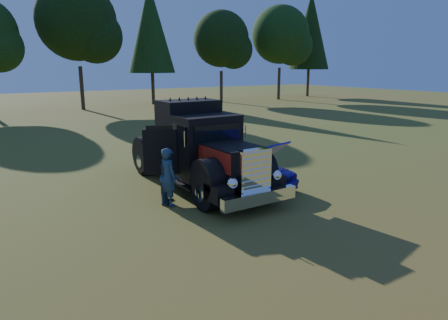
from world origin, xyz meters
TOP-DOWN VIEW (x-y plane):
  - ground at (0.00, 0.00)m, footprint 120.00×120.00m
  - diamond_t_truck at (1.01, 1.37)m, footprint 3.29×7.16m
  - hotrod_coupe at (2.45, 0.73)m, footprint 2.43×4.35m
  - spectator_near at (-0.73, 0.31)m, footprint 0.54×0.72m
  - spectator_far at (-0.58, 0.52)m, footprint 1.02×1.04m

SIDE VIEW (x-z plane):
  - ground at x=0.00m, z-range 0.00..0.00m
  - hotrod_coupe at x=2.45m, z-range -0.27..1.62m
  - spectator_far at x=-0.58m, z-range 0.00..1.70m
  - spectator_near at x=-0.73m, z-range 0.00..1.80m
  - diamond_t_truck at x=1.01m, z-range -0.22..2.78m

